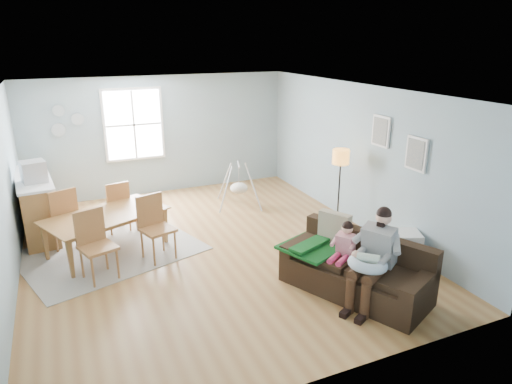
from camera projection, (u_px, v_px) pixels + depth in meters
name	position (u px, v px, depth m)	size (l,w,h in m)	color
room	(206.00, 109.00, 7.14)	(8.40, 9.40, 3.90)	#996536
window	(134.00, 125.00, 10.16)	(1.32, 0.08, 1.62)	white
pictures	(398.00, 142.00, 7.54)	(0.05, 1.34, 0.74)	white
wall_plates	(65.00, 121.00, 9.57)	(0.67, 0.02, 0.66)	#9FB2BF
sofa	(357.00, 272.00, 6.54)	(1.67, 2.25, 0.84)	black
green_throw	(315.00, 246.00, 6.83)	(0.95, 0.80, 0.04)	#12501E
beige_pillow	(334.00, 228.00, 6.88)	(0.14, 0.50, 0.50)	tan
father	(374.00, 255.00, 6.12)	(1.00, 0.77, 1.35)	#969699
nursing_pillow	(368.00, 264.00, 6.04)	(0.53, 0.53, 0.14)	#A5B7CE
infant	(366.00, 258.00, 6.02)	(0.31, 0.33, 0.14)	silver
toddler	(344.00, 245.00, 6.48)	(0.53, 0.45, 0.80)	white
floor_lamp	(341.00, 163.00, 8.45)	(0.31, 0.31, 1.54)	black
storage_cube	(403.00, 248.00, 7.36)	(0.62, 0.60, 0.54)	white
rug	(111.00, 251.00, 7.83)	(2.80, 2.13, 0.01)	gray
dining_table	(109.00, 233.00, 7.73)	(1.94, 1.08, 0.68)	olive
chair_sw	(94.00, 240.00, 6.84)	(0.61, 0.61, 1.06)	#A57738
chair_se	(154.00, 222.00, 7.46)	(0.61, 0.61, 1.07)	#A57738
chair_nw	(62.00, 214.00, 7.81)	(0.63, 0.63, 1.08)	#A57738
chair_ne	(117.00, 203.00, 8.45)	(0.54, 0.54, 1.00)	#A57738
counter	(37.00, 205.00, 8.43)	(0.75, 2.02, 1.11)	olive
monitor	(33.00, 172.00, 7.89)	(0.46, 0.44, 0.37)	#B5B5BA
baby_swing	(239.00, 187.00, 9.85)	(1.15, 1.16, 0.94)	#B5B5BA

